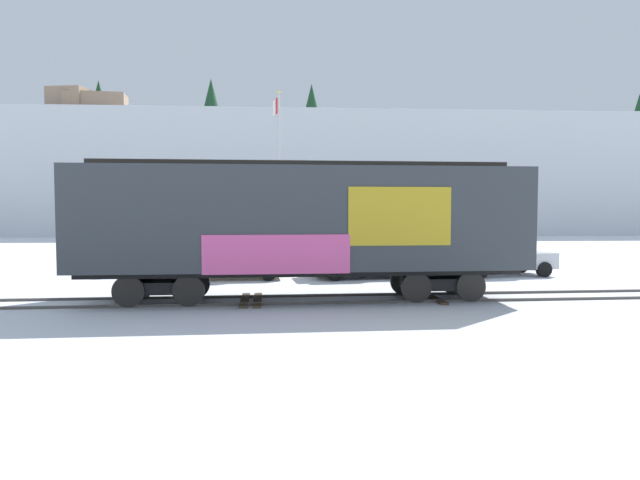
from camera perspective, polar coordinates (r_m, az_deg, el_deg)
ground_plane at (r=16.89m, az=-1.67°, el=-6.36°), size 260.00×260.00×0.00m
track at (r=16.95m, az=0.91°, el=-6.20°), size 60.02×3.93×0.08m
freight_car at (r=16.66m, az=-1.79°, el=2.01°), size 13.55×3.55×4.29m
flagpole at (r=29.30m, az=-4.45°, el=8.99°), size 0.43×1.54×9.06m
hillside at (r=73.57m, az=-3.16°, el=6.32°), size 128.12×29.94×18.67m
parked_car_tan at (r=22.46m, az=-9.66°, el=-1.81°), size 4.77×2.24×1.73m
parked_car_black at (r=22.61m, az=4.71°, el=-1.88°), size 4.63×2.41×1.68m
parked_car_silver at (r=24.52m, az=18.49°, el=-1.60°), size 4.39×2.36×1.64m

